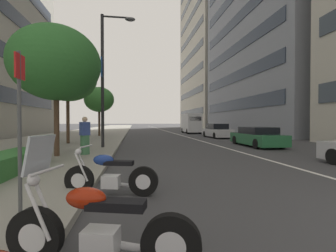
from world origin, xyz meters
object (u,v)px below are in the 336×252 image
Objects in this scene: street_tree_by_lamp_post at (99,100)px; motorcycle_nearest_camera at (97,229)px; car_lead_in_lane at (257,137)px; street_tree_far_plaza at (68,77)px; motorcycle_second_in_row at (110,176)px; pedestrian_on_plaza at (85,135)px; car_mid_block_traffic at (217,131)px; street_lamp_with_banners at (107,68)px; parking_sign_by_curb at (20,116)px; delivery_van_ahead at (191,123)px; street_tree_mid_sidewalk at (56,64)px.

motorcycle_nearest_camera is at bearing -171.99° from street_tree_by_lamp_post.
street_tree_far_plaza is at bearing 79.86° from car_lead_in_lane.
street_tree_by_lamp_post is at bearing -68.64° from motorcycle_second_in_row.
pedestrian_on_plaza is at bearing -159.00° from street_tree_far_plaza.
car_mid_block_traffic is 0.61× the size of street_lamp_with_banners.
parking_sign_by_curb reaches higher than pedestrian_on_plaza.
delivery_van_ahead is 1.06× the size of street_tree_by_lamp_post.
motorcycle_second_in_row is 13.22m from street_tree_far_plaza.
street_tree_mid_sidewalk is at bearing -169.14° from street_tree_far_plaza.
car_lead_in_lane is 0.91× the size of street_tree_by_lamp_post.
motorcycle_second_in_row is 0.45× the size of car_mid_block_traffic.
delivery_van_ahead is (9.74, 0.37, 0.81)m from car_mid_block_traffic.
car_mid_block_traffic is at bearing -1.58° from car_lead_in_lane.
street_tree_mid_sidewalk is at bearing -50.17° from motorcycle_second_in_row.
street_tree_far_plaza reaches higher than motorcycle_nearest_camera.
motorcycle_nearest_camera reaches higher than car_lead_in_lane.
street_lamp_with_banners reaches higher than motorcycle_nearest_camera.
street_lamp_with_banners is (10.01, -0.29, 3.08)m from parking_sign_by_curb.
street_tree_far_plaza is at bearing -58.77° from motorcycle_nearest_camera.
street_tree_by_lamp_post is 3.01× the size of pedestrian_on_plaza.
delivery_van_ahead is 14.17m from street_tree_by_lamp_post.
car_lead_in_lane is 0.86× the size of delivery_van_ahead.
motorcycle_nearest_camera is 8.58m from pedestrian_on_plaza.
car_mid_block_traffic reaches higher than car_lead_in_lane.
street_tree_by_lamp_post is (2.33, 12.19, 3.32)m from car_mid_block_traffic.
street_lamp_with_banners is at bearing -1.68° from parking_sign_by_curb.
pedestrian_on_plaza is at bearing 167.73° from street_lamp_with_banners.
car_lead_in_lane is at bearing -132.93° from street_tree_by_lamp_post.
parking_sign_by_curb is at bearing -168.23° from street_tree_far_plaza.
parking_sign_by_curb is at bearing 138.80° from pedestrian_on_plaza.
car_mid_block_traffic is 14.26m from street_lamp_with_banners.
street_tree_mid_sidewalk is at bearing 59.32° from pedestrian_on_plaza.
parking_sign_by_curb is at bearing 178.32° from street_lamp_with_banners.
street_tree_far_plaza is (2.49, 12.72, 4.14)m from car_lead_in_lane.
street_tree_far_plaza reaches higher than car_mid_block_traffic.
motorcycle_second_in_row is 0.33× the size of street_tree_far_plaza.
street_tree_by_lamp_post is (-7.41, 11.82, 2.51)m from delivery_van_ahead.
pedestrian_on_plaza reaches higher than motorcycle_nearest_camera.
delivery_van_ahead is 25.22m from street_tree_mid_sidewalk.
street_tree_by_lamp_post is (11.53, 2.10, -0.81)m from street_lamp_with_banners.
parking_sign_by_curb is 0.51× the size of street_tree_by_lamp_post.
street_lamp_with_banners is at bearing -70.81° from motorcycle_second_in_row.
motorcycle_nearest_camera is 0.46× the size of car_lead_in_lane.
car_mid_block_traffic is (8.65, -0.38, 0.05)m from car_lead_in_lane.
pedestrian_on_plaza is (-14.60, -1.44, -2.97)m from street_tree_by_lamp_post.
delivery_van_ahead is at bearing -57.92° from street_tree_by_lamp_post.
street_tree_by_lamp_post is (14.87, 0.31, -0.16)m from street_tree_mid_sidewalk.
car_mid_block_traffic is (17.98, -9.08, 0.25)m from motorcycle_second_in_row.
motorcycle_second_in_row is 0.38× the size of delivery_van_ahead.
parking_sign_by_curb is at bearing 150.53° from car_mid_block_traffic.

